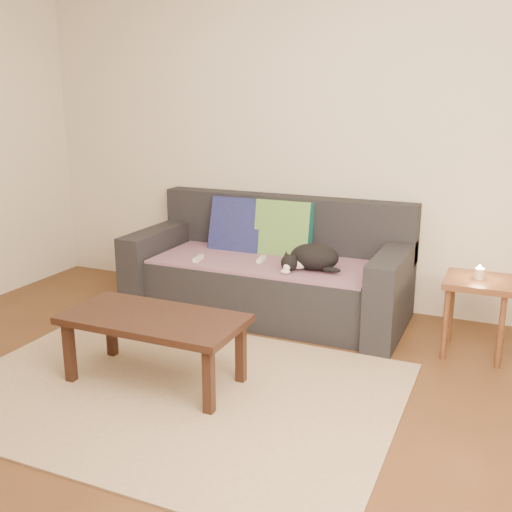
# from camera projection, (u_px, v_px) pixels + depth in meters

# --- Properties ---
(ground) EXTENTS (4.50, 4.50, 0.00)m
(ground) POSITION_uv_depth(u_px,v_px,m) (161.00, 403.00, 3.31)
(ground) COLOR brown
(ground) RESTS_ON ground
(back_wall) EXTENTS (4.50, 0.04, 2.60)m
(back_wall) POSITION_uv_depth(u_px,v_px,m) (291.00, 140.00, 4.74)
(back_wall) COLOR beige
(back_wall) RESTS_ON ground
(sofa) EXTENTS (2.10, 0.94, 0.87)m
(sofa) POSITION_uv_depth(u_px,v_px,m) (269.00, 274.00, 4.62)
(sofa) COLOR #232328
(sofa) RESTS_ON ground
(throw_blanket) EXTENTS (1.66, 0.74, 0.02)m
(throw_blanket) POSITION_uv_depth(u_px,v_px,m) (265.00, 262.00, 4.50)
(throw_blanket) COLOR #452B50
(throw_blanket) RESTS_ON sofa
(cushion_navy) EXTENTS (0.43, 0.22, 0.45)m
(cushion_navy) POSITION_uv_depth(u_px,v_px,m) (237.00, 225.00, 4.82)
(cushion_navy) COLOR #14124F
(cushion_navy) RESTS_ON throw_blanket
(cushion_green) EXTENTS (0.45, 0.19, 0.46)m
(cushion_green) POSITION_uv_depth(u_px,v_px,m) (283.00, 230.00, 4.66)
(cushion_green) COLOR #0D5452
(cushion_green) RESTS_ON throw_blanket
(cat) EXTENTS (0.43, 0.35, 0.19)m
(cat) POSITION_uv_depth(u_px,v_px,m) (312.00, 258.00, 4.25)
(cat) COLOR black
(cat) RESTS_ON throw_blanket
(wii_remote_a) EXTENTS (0.06, 0.15, 0.03)m
(wii_remote_a) POSITION_uv_depth(u_px,v_px,m) (198.00, 259.00, 4.50)
(wii_remote_a) COLOR white
(wii_remote_a) RESTS_ON throw_blanket
(wii_remote_b) EXTENTS (0.06, 0.15, 0.03)m
(wii_remote_b) POSITION_uv_depth(u_px,v_px,m) (261.00, 259.00, 4.47)
(wii_remote_b) COLOR white
(wii_remote_b) RESTS_ON throw_blanket
(side_table) EXTENTS (0.41, 0.41, 0.51)m
(side_table) POSITION_uv_depth(u_px,v_px,m) (477.00, 292.00, 3.83)
(side_table) COLOR brown
(side_table) RESTS_ON ground
(candle) EXTENTS (0.06, 0.06, 0.09)m
(candle) POSITION_uv_depth(u_px,v_px,m) (479.00, 273.00, 3.80)
(candle) COLOR beige
(candle) RESTS_ON side_table
(rug) EXTENTS (2.50, 1.80, 0.01)m
(rug) POSITION_uv_depth(u_px,v_px,m) (175.00, 390.00, 3.44)
(rug) COLOR tan
(rug) RESTS_ON ground
(coffee_table) EXTENTS (1.05, 0.52, 0.42)m
(coffee_table) POSITION_uv_depth(u_px,v_px,m) (154.00, 324.00, 3.45)
(coffee_table) COLOR black
(coffee_table) RESTS_ON rug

